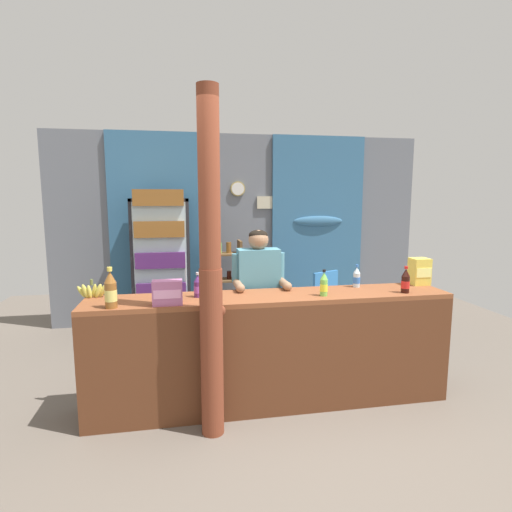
% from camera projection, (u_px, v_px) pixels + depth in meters
% --- Properties ---
extents(ground_plane, '(7.99, 7.99, 0.00)m').
position_uv_depth(ground_plane, '(268.00, 369.00, 4.32)').
color(ground_plane, '#665B51').
extents(back_wall_curtained, '(5.35, 0.22, 2.70)m').
position_uv_depth(back_wall_curtained, '(241.00, 227.00, 5.96)').
color(back_wall_curtained, slate).
rests_on(back_wall_curtained, ground).
extents(stall_counter, '(3.11, 0.51, 0.98)m').
position_uv_depth(stall_counter, '(274.00, 342.00, 3.43)').
color(stall_counter, brown).
rests_on(stall_counter, ground).
extents(timber_post, '(0.19, 0.17, 2.59)m').
position_uv_depth(timber_post, '(211.00, 276.00, 2.98)').
color(timber_post, brown).
rests_on(timber_post, ground).
extents(drink_fridge, '(0.73, 0.64, 1.91)m').
position_uv_depth(drink_fridge, '(161.00, 256.00, 5.31)').
color(drink_fridge, '#232328').
rests_on(drink_fridge, ground).
extents(bottle_shelf_rack, '(0.48, 0.28, 1.22)m').
position_uv_depth(bottle_shelf_rack, '(224.00, 282.00, 5.65)').
color(bottle_shelf_rack, brown).
rests_on(bottle_shelf_rack, ground).
extents(plastic_lawn_chair, '(0.59, 0.59, 0.86)m').
position_uv_depth(plastic_lawn_chair, '(318.00, 297.00, 5.39)').
color(plastic_lawn_chair, '#3884D6').
rests_on(plastic_lawn_chair, ground).
extents(shopkeeper, '(0.51, 0.42, 1.51)m').
position_uv_depth(shopkeeper, '(259.00, 289.00, 3.86)').
color(shopkeeper, '#28282D').
rests_on(shopkeeper, ground).
extents(soda_bottle_iced_tea, '(0.09, 0.09, 0.31)m').
position_uv_depth(soda_bottle_iced_tea, '(111.00, 291.00, 3.06)').
color(soda_bottle_iced_tea, brown).
rests_on(soda_bottle_iced_tea, stall_counter).
extents(soda_bottle_lime_soda, '(0.07, 0.07, 0.23)m').
position_uv_depth(soda_bottle_lime_soda, '(324.00, 285.00, 3.44)').
color(soda_bottle_lime_soda, '#75C64C').
rests_on(soda_bottle_lime_soda, stall_counter).
extents(soda_bottle_water, '(0.07, 0.07, 0.21)m').
position_uv_depth(soda_bottle_water, '(357.00, 278.00, 3.78)').
color(soda_bottle_water, silver).
rests_on(soda_bottle_water, stall_counter).
extents(soda_bottle_grape_soda, '(0.07, 0.07, 0.21)m').
position_uv_depth(soda_bottle_grape_soda, '(198.00, 287.00, 3.40)').
color(soda_bottle_grape_soda, '#56286B').
rests_on(soda_bottle_grape_soda, stall_counter).
extents(soda_bottle_cola, '(0.07, 0.07, 0.24)m').
position_uv_depth(soda_bottle_cola, '(405.00, 282.00, 3.55)').
color(soda_bottle_cola, black).
rests_on(soda_bottle_cola, stall_counter).
extents(snack_box_wafer, '(0.23, 0.12, 0.19)m').
position_uv_depth(snack_box_wafer, '(167.00, 293.00, 3.15)').
color(snack_box_wafer, '#B76699').
rests_on(snack_box_wafer, stall_counter).
extents(snack_box_instant_noodle, '(0.17, 0.16, 0.25)m').
position_uv_depth(snack_box_instant_noodle, '(419.00, 271.00, 3.88)').
color(snack_box_instant_noodle, '#EAD14C').
rests_on(snack_box_instant_noodle, stall_counter).
extents(banana_bunch, '(0.27, 0.06, 0.16)m').
position_uv_depth(banana_bunch, '(93.00, 291.00, 3.38)').
color(banana_bunch, '#CCC14C').
rests_on(banana_bunch, stall_counter).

